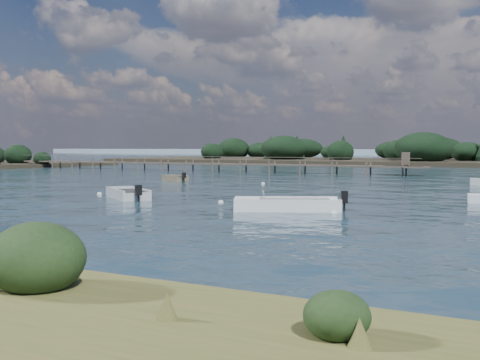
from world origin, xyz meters
The scene contains 10 objects.
ground centered at (0.00, 60.00, 0.00)m, with size 400.00×400.00×0.00m, color #172A37.
tender_far_grey centered at (-12.97, 25.72, 0.16)m, with size 3.43×2.51×1.12m.
dinghy_mid_grey centered at (-4.11, 7.71, 0.17)m, with size 4.78×4.16×1.27m.
dinghy_mid_white_a centered at (7.85, 5.81, 0.18)m, with size 5.75×4.22×1.36m.
buoy_b centered at (10.52, 5.60, 0.00)m, with size 0.32×0.32×0.32m, color silver.
buoy_c centered at (-7.97, 9.37, 0.00)m, with size 0.32×0.32×0.32m, color silver.
buoy_e centered at (-3.41, 25.73, 0.00)m, with size 0.32×0.32×0.32m, color silver.
buoy_extra_b centered at (2.66, 7.95, 0.00)m, with size 0.32×0.32×0.32m, color silver.
jetty centered at (-21.74, 47.99, 0.98)m, with size 64.50×3.20×3.40m.
distant_haze centered at (-90.00, 230.00, 0.00)m, with size 280.00×20.00×2.40m, color #8B9EAC.
Camera 1 is at (20.56, -22.44, 3.25)m, focal length 45.00 mm.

